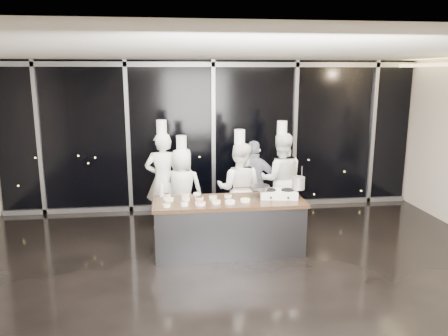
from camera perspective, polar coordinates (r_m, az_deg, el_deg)
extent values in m
plane|color=black|center=(6.62, 1.72, -13.93)|extent=(9.00, 9.00, 0.00)
cube|color=beige|center=(9.50, -1.45, 4.28)|extent=(9.00, 0.02, 3.20)
cube|color=beige|center=(2.86, 13.14, -15.57)|extent=(9.00, 0.02, 3.20)
cube|color=white|center=(5.94, 1.93, 14.95)|extent=(9.00, 7.00, 0.02)
cube|color=black|center=(9.44, -1.42, 4.23)|extent=(8.90, 0.04, 3.18)
cube|color=gray|center=(9.30, -1.44, 13.37)|extent=(8.90, 0.08, 0.10)
cube|color=gray|center=(9.73, -1.34, -4.88)|extent=(8.90, 0.08, 0.10)
cube|color=gray|center=(9.72, -23.04, 3.49)|extent=(0.08, 0.08, 3.20)
cube|color=gray|center=(9.39, -12.41, 3.90)|extent=(0.08, 0.08, 3.20)
cube|color=gray|center=(9.39, -1.39, 4.19)|extent=(0.08, 0.08, 3.20)
cube|color=gray|center=(9.74, 9.24, 4.32)|extent=(0.08, 0.08, 3.20)
cube|color=gray|center=(10.39, 18.84, 4.31)|extent=(0.08, 0.08, 3.20)
cube|color=#323237|center=(7.27, 0.65, -7.85)|extent=(2.40, 0.80, 0.84)
cube|color=#492F1F|center=(7.13, 0.66, -4.45)|extent=(2.46, 0.86, 0.06)
cube|color=white|center=(7.31, 7.13, -3.38)|extent=(0.66, 0.46, 0.12)
cylinder|color=black|center=(7.28, 5.97, -2.84)|extent=(0.23, 0.23, 0.02)
cylinder|color=black|center=(7.31, 8.31, -2.85)|extent=(0.23, 0.23, 0.02)
cylinder|color=black|center=(7.12, 6.15, -3.88)|extent=(0.04, 0.03, 0.04)
cylinder|color=black|center=(7.15, 8.39, -3.88)|extent=(0.04, 0.03, 0.04)
cylinder|color=slate|center=(7.28, 4.65, -2.51)|extent=(0.39, 0.39, 0.06)
cube|color=#4C2B14|center=(7.27, 2.33, -2.47)|extent=(0.25, 0.07, 0.02)
cylinder|color=#B8B8BB|center=(7.32, 9.69, -1.96)|extent=(0.24, 0.24, 0.21)
cylinder|color=white|center=(6.82, -7.51, -4.87)|extent=(0.11, 0.11, 0.04)
cylinder|color=orange|center=(6.82, -7.51, -4.74)|extent=(0.09, 0.09, 0.01)
cylinder|color=white|center=(7.13, -7.27, -4.10)|extent=(0.17, 0.17, 0.04)
cylinder|color=#C0C68B|center=(7.13, -7.28, -3.98)|extent=(0.14, 0.14, 0.01)
cylinder|color=white|center=(7.39, -7.47, -3.52)|extent=(0.12, 0.12, 0.04)
cylinder|color=#391111|center=(7.39, -7.47, -3.40)|extent=(0.10, 0.10, 0.01)
cylinder|color=white|center=(6.84, -5.19, -4.76)|extent=(0.11, 0.11, 0.04)
cylinder|color=beige|center=(6.84, -5.20, -4.63)|extent=(0.09, 0.09, 0.01)
cylinder|color=white|center=(7.12, -5.03, -4.08)|extent=(0.13, 0.13, 0.04)
cylinder|color=tan|center=(7.11, -5.03, -3.96)|extent=(0.11, 0.11, 0.01)
cylinder|color=white|center=(7.36, -5.10, -3.54)|extent=(0.14, 0.14, 0.04)
cylinder|color=#9E684F|center=(7.35, -5.10, -3.42)|extent=(0.12, 0.12, 0.01)
cylinder|color=white|center=(6.87, -3.11, -4.66)|extent=(0.16, 0.16, 0.04)
cylinder|color=#C96453|center=(6.86, -3.11, -4.53)|extent=(0.13, 0.13, 0.01)
cylinder|color=white|center=(7.15, -3.24, -3.97)|extent=(0.14, 0.14, 0.04)
cylinder|color=black|center=(7.15, -3.24, -3.85)|extent=(0.11, 0.11, 0.01)
cylinder|color=white|center=(7.39, -3.56, -3.45)|extent=(0.12, 0.12, 0.04)
cylinder|color=beige|center=(7.38, -3.56, -3.33)|extent=(0.10, 0.10, 0.01)
cylinder|color=white|center=(6.94, -1.03, -4.47)|extent=(0.14, 0.14, 0.04)
cylinder|color=tan|center=(6.94, -1.03, -4.34)|extent=(0.11, 0.11, 0.01)
cylinder|color=white|center=(7.19, -1.45, -3.87)|extent=(0.13, 0.13, 0.04)
cylinder|color=#B07264|center=(7.19, -1.45, -3.74)|extent=(0.11, 0.11, 0.01)
cylinder|color=white|center=(6.94, 0.79, -4.47)|extent=(0.16, 0.16, 0.04)
cylinder|color=beige|center=(6.93, 0.79, -4.34)|extent=(0.13, 0.13, 0.01)
cylinder|color=white|center=(7.27, 0.54, -3.70)|extent=(0.12, 0.12, 0.04)
cylinder|color=#8B5B3F|center=(7.26, 0.54, -3.57)|extent=(0.10, 0.10, 0.01)
cylinder|color=white|center=(7.04, 2.80, -4.24)|extent=(0.16, 0.16, 0.04)
cylinder|color=#EFE24F|center=(7.03, 2.80, -4.11)|extent=(0.13, 0.13, 0.01)
cylinder|color=silver|center=(7.36, -8.16, -3.02)|extent=(0.07, 0.07, 0.19)
cone|color=silver|center=(7.33, -8.19, -2.07)|extent=(0.06, 0.06, 0.06)
imported|color=white|center=(8.36, -7.95, -1.66)|extent=(0.69, 0.46, 1.85)
cylinder|color=white|center=(8.17, -8.17, 5.35)|extent=(0.20, 0.20, 0.26)
imported|color=white|center=(8.24, -5.46, -2.78)|extent=(0.86, 0.67, 1.57)
cylinder|color=white|center=(8.06, -5.58, 3.32)|extent=(0.23, 0.23, 0.26)
imported|color=white|center=(7.95, 2.00, -2.78)|extent=(0.99, 0.87, 1.72)
cylinder|color=white|center=(7.75, 2.05, 4.08)|extent=(0.24, 0.24, 0.26)
imported|color=#161E3C|center=(8.48, 3.95, -2.01)|extent=(1.04, 0.58, 1.67)
imported|color=white|center=(8.52, 7.40, -1.50)|extent=(0.95, 0.78, 1.81)
cylinder|color=white|center=(8.34, 7.59, 5.24)|extent=(0.21, 0.21, 0.26)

